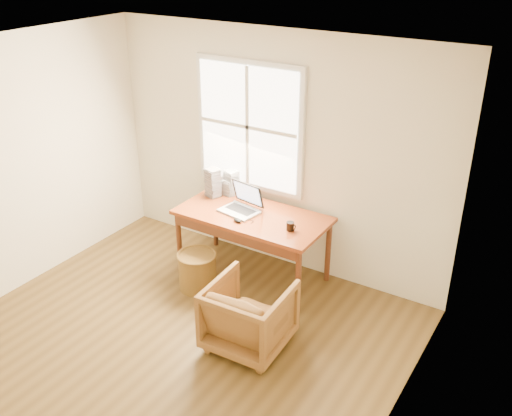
{
  "coord_description": "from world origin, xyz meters",
  "views": [
    {
      "loc": [
        2.86,
        -2.73,
        3.44
      ],
      "look_at": [
        0.14,
        1.65,
        0.92
      ],
      "focal_mm": 40.0,
      "sensor_mm": 36.0,
      "label": 1
    }
  ],
  "objects_px": {
    "cd_stack_a": "(231,182)",
    "coffee_mug": "(290,226)",
    "armchair": "(249,316)",
    "laptop": "(239,198)",
    "wicker_stool": "(198,271)",
    "desk": "(252,216)"
  },
  "relations": [
    {
      "from": "wicker_stool",
      "to": "desk",
      "type": "bearing_deg",
      "value": 54.74
    },
    {
      "from": "wicker_stool",
      "to": "armchair",
      "type": "bearing_deg",
      "value": -27.38
    },
    {
      "from": "wicker_stool",
      "to": "coffee_mug",
      "type": "height_order",
      "value": "coffee_mug"
    },
    {
      "from": "desk",
      "to": "wicker_stool",
      "type": "relative_size",
      "value": 4.02
    },
    {
      "from": "armchair",
      "to": "coffee_mug",
      "type": "height_order",
      "value": "coffee_mug"
    },
    {
      "from": "cd_stack_a",
      "to": "coffee_mug",
      "type": "bearing_deg",
      "value": -22.77
    },
    {
      "from": "armchair",
      "to": "wicker_stool",
      "type": "distance_m",
      "value": 1.1
    },
    {
      "from": "armchair",
      "to": "wicker_stool",
      "type": "relative_size",
      "value": 1.79
    },
    {
      "from": "coffee_mug",
      "to": "cd_stack_a",
      "type": "distance_m",
      "value": 1.07
    },
    {
      "from": "cd_stack_a",
      "to": "wicker_stool",
      "type": "bearing_deg",
      "value": -82.26
    },
    {
      "from": "armchair",
      "to": "laptop",
      "type": "relative_size",
      "value": 1.54
    },
    {
      "from": "armchair",
      "to": "laptop",
      "type": "distance_m",
      "value": 1.37
    },
    {
      "from": "armchair",
      "to": "cd_stack_a",
      "type": "bearing_deg",
      "value": -53.48
    },
    {
      "from": "coffee_mug",
      "to": "laptop",
      "type": "bearing_deg",
      "value": -163.07
    },
    {
      "from": "wicker_stool",
      "to": "laptop",
      "type": "bearing_deg",
      "value": 65.46
    },
    {
      "from": "desk",
      "to": "armchair",
      "type": "xyz_separation_m",
      "value": [
        0.6,
        -1.02,
        -0.41
      ]
    },
    {
      "from": "armchair",
      "to": "wicker_stool",
      "type": "xyz_separation_m",
      "value": [
        -0.97,
        0.5,
        -0.12
      ]
    },
    {
      "from": "desk",
      "to": "armchair",
      "type": "height_order",
      "value": "desk"
    },
    {
      "from": "coffee_mug",
      "to": "cd_stack_a",
      "type": "height_order",
      "value": "cd_stack_a"
    },
    {
      "from": "desk",
      "to": "wicker_stool",
      "type": "distance_m",
      "value": 0.82
    },
    {
      "from": "desk",
      "to": "armchair",
      "type": "distance_m",
      "value": 1.25
    },
    {
      "from": "cd_stack_a",
      "to": "armchair",
      "type": "bearing_deg",
      "value": -50.87
    }
  ]
}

